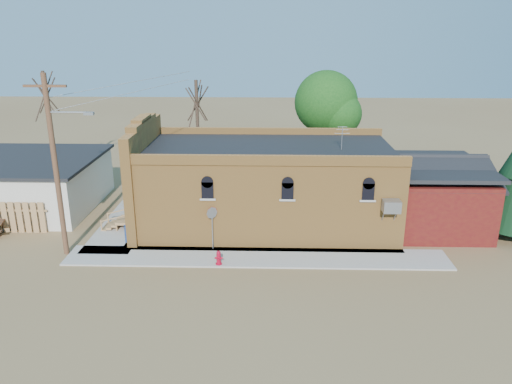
{
  "coord_description": "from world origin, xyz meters",
  "views": [
    {
      "loc": [
        2.09,
        -21.62,
        11.0
      ],
      "look_at": [
        1.37,
        4.15,
        2.4
      ],
      "focal_mm": 35.0,
      "sensor_mm": 36.0,
      "label": 1
    }
  ],
  "objects_px": {
    "fire_hydrant": "(219,258)",
    "stop_sign": "(212,217)",
    "brick_bar": "(261,186)",
    "trash_barrel": "(130,233)",
    "utility_pole": "(56,163)"
  },
  "relations": [
    {
      "from": "trash_barrel",
      "to": "brick_bar",
      "type": "bearing_deg",
      "value": 22.25
    },
    {
      "from": "stop_sign",
      "to": "trash_barrel",
      "type": "bearing_deg",
      "value": 154.04
    },
    {
      "from": "brick_bar",
      "to": "trash_barrel",
      "type": "bearing_deg",
      "value": -157.75
    },
    {
      "from": "utility_pole",
      "to": "stop_sign",
      "type": "xyz_separation_m",
      "value": [
        7.35,
        0.6,
        -2.93
      ]
    },
    {
      "from": "fire_hydrant",
      "to": "stop_sign",
      "type": "xyz_separation_m",
      "value": [
        -0.47,
        1.77,
        1.41
      ]
    },
    {
      "from": "brick_bar",
      "to": "utility_pole",
      "type": "bearing_deg",
      "value": -156.31
    },
    {
      "from": "fire_hydrant",
      "to": "trash_barrel",
      "type": "xyz_separation_m",
      "value": [
        -4.98,
        2.62,
        0.1
      ]
    },
    {
      "from": "trash_barrel",
      "to": "fire_hydrant",
      "type": "bearing_deg",
      "value": -27.75
    },
    {
      "from": "stop_sign",
      "to": "trash_barrel",
      "type": "distance_m",
      "value": 4.77
    },
    {
      "from": "brick_bar",
      "to": "trash_barrel",
      "type": "distance_m",
      "value": 7.72
    },
    {
      "from": "utility_pole",
      "to": "stop_sign",
      "type": "relative_size",
      "value": 3.93
    },
    {
      "from": "fire_hydrant",
      "to": "trash_barrel",
      "type": "bearing_deg",
      "value": 141.92
    },
    {
      "from": "fire_hydrant",
      "to": "stop_sign",
      "type": "distance_m",
      "value": 2.31
    },
    {
      "from": "fire_hydrant",
      "to": "stop_sign",
      "type": "height_order",
      "value": "stop_sign"
    },
    {
      "from": "utility_pole",
      "to": "fire_hydrant",
      "type": "bearing_deg",
      "value": -8.49
    }
  ]
}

